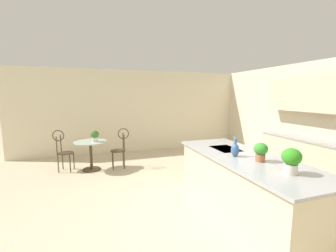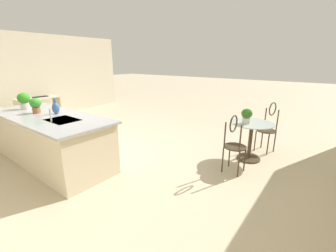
# 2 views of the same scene
# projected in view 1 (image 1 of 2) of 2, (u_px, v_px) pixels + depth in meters

# --- Properties ---
(ground_plane) EXTENTS (40.00, 40.00, 0.00)m
(ground_plane) POSITION_uv_depth(u_px,v_px,m) (188.00, 210.00, 3.69)
(ground_plane) COLOR beige
(wall_left_window) EXTENTS (0.12, 7.80, 2.70)m
(wall_left_window) POSITION_uv_depth(u_px,v_px,m) (137.00, 111.00, 7.50)
(wall_left_window) COLOR beige
(wall_left_window) RESTS_ON ground
(kitchen_island) EXTENTS (2.80, 1.06, 0.92)m
(kitchen_island) POSITION_uv_depth(u_px,v_px,m) (244.00, 183.00, 3.61)
(kitchen_island) COLOR beige
(kitchen_island) RESTS_ON ground
(back_counter_run) EXTENTS (2.44, 0.64, 1.52)m
(back_counter_run) POSITION_uv_depth(u_px,v_px,m) (311.00, 157.00, 5.01)
(back_counter_run) COLOR beige
(back_counter_run) RESTS_ON ground
(upper_cabinet_run) EXTENTS (2.40, 0.36, 0.76)m
(upper_cabinet_run) POSITION_uv_depth(u_px,v_px,m) (316.00, 95.00, 4.81)
(upper_cabinet_run) COLOR beige
(upper_cabinet_run) RESTS_ON back_counter_run
(bistro_table) EXTENTS (0.80, 0.80, 0.74)m
(bistro_table) POSITION_uv_depth(u_px,v_px,m) (91.00, 153.00, 5.60)
(bistro_table) COLOR #3D2D1E
(bistro_table) RESTS_ON ground
(chair_near_window) EXTENTS (0.39, 0.49, 1.04)m
(chair_near_window) POSITION_uv_depth(u_px,v_px,m) (120.00, 146.00, 5.76)
(chair_near_window) COLOR #3D2D1E
(chair_near_window) RESTS_ON ground
(chair_by_island) EXTENTS (0.46, 0.52, 1.04)m
(chair_by_island) POSITION_uv_depth(u_px,v_px,m) (63.00, 149.00, 5.51)
(chair_by_island) COLOR #3D2D1E
(chair_by_island) RESTS_ON ground
(sink_faucet) EXTENTS (0.02, 0.02, 0.22)m
(sink_faucet) POSITION_uv_depth(u_px,v_px,m) (234.00, 142.00, 4.11)
(sink_faucet) COLOR #B2B5BA
(sink_faucet) RESTS_ON kitchen_island
(potted_plant_on_table) EXTENTS (0.20, 0.20, 0.28)m
(potted_plant_on_table) POSITION_uv_depth(u_px,v_px,m) (95.00, 135.00, 5.50)
(potted_plant_on_table) COLOR beige
(potted_plant_on_table) RESTS_ON bistro_table
(potted_plant_counter_near) EXTENTS (0.20, 0.20, 0.28)m
(potted_plant_counter_near) POSITION_uv_depth(u_px,v_px,m) (261.00, 151.00, 3.26)
(potted_plant_counter_near) COLOR #9E603D
(potted_plant_counter_near) RESTS_ON kitchen_island
(potted_plant_counter_far) EXTENTS (0.23, 0.23, 0.33)m
(potted_plant_counter_far) POSITION_uv_depth(u_px,v_px,m) (291.00, 159.00, 2.73)
(potted_plant_counter_far) COLOR beige
(potted_plant_counter_far) RESTS_ON kitchen_island
(vase_on_counter) EXTENTS (0.13, 0.13, 0.29)m
(vase_on_counter) POSITION_uv_depth(u_px,v_px,m) (235.00, 150.00, 3.53)
(vase_on_counter) COLOR #386099
(vase_on_counter) RESTS_ON kitchen_island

